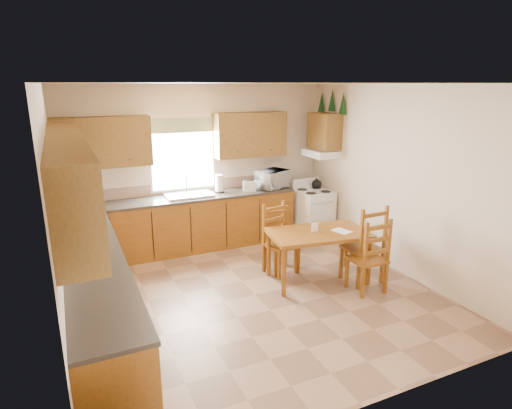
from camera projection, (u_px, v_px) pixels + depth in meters
name	position (u px, v px, depth m)	size (l,w,h in m)	color
floor	(255.00, 295.00, 5.66)	(4.50, 4.50, 0.00)	#977359
ceiling	(255.00, 83.00, 4.93)	(4.50, 4.50, 0.00)	olive
wall_left	(56.00, 220.00, 4.39)	(4.50, 4.50, 0.00)	beige
wall_right	(396.00, 180.00, 6.20)	(4.50, 4.50, 0.00)	beige
wall_back	(200.00, 166.00, 7.26)	(4.50, 4.50, 0.00)	beige
wall_front	(375.00, 263.00, 3.33)	(4.50, 4.50, 0.00)	beige
lower_cab_back	(186.00, 225.00, 7.10)	(3.75, 0.60, 0.88)	brown
lower_cab_left	(97.00, 300.00, 4.63)	(0.60, 3.60, 0.88)	brown
counter_back	(185.00, 198.00, 6.97)	(3.75, 0.63, 0.04)	#3A322D
counter_left	(93.00, 260.00, 4.50)	(0.63, 3.60, 0.04)	#3A322D
backsplash	(180.00, 188.00, 7.20)	(3.75, 0.01, 0.18)	#937261
upper_cab_back_left	(102.00, 142.00, 6.36)	(1.41, 0.33, 0.75)	brown
upper_cab_back_right	(250.00, 135.00, 7.33)	(1.25, 0.33, 0.75)	brown
upper_cab_left	(68.00, 173.00, 4.19)	(0.33, 3.60, 0.75)	brown
upper_cab_stove	(324.00, 131.00, 7.43)	(0.33, 0.62, 0.62)	brown
range_hood	(321.00, 153.00, 7.51)	(0.44, 0.62, 0.12)	silver
window_frame	(183.00, 156.00, 7.06)	(1.13, 0.02, 1.18)	silver
window_pane	(183.00, 156.00, 7.06)	(1.05, 0.01, 1.10)	white
window_valance	(182.00, 125.00, 6.90)	(1.19, 0.01, 0.24)	#435F31
sink_basin	(189.00, 195.00, 6.99)	(0.75, 0.45, 0.04)	silver
pine_decal_a	(343.00, 104.00, 7.07)	(0.22, 0.22, 0.36)	#143E1E
pine_decal_b	(332.00, 100.00, 7.34)	(0.22, 0.22, 0.36)	#143E1E
pine_decal_c	(322.00, 102.00, 7.63)	(0.22, 0.22, 0.36)	#143E1E
stove	(313.00, 215.00, 7.70)	(0.57, 0.59, 0.85)	silver
coffeemaker	(87.00, 197.00, 6.34)	(0.18, 0.21, 0.30)	silver
paper_towel	(219.00, 184.00, 7.22)	(0.13, 0.13, 0.30)	white
toaster	(249.00, 186.00, 7.31)	(0.21, 0.14, 0.17)	silver
microwave	(273.00, 179.00, 7.54)	(0.52, 0.37, 0.31)	silver
dining_table	(318.00, 256.00, 6.00)	(1.35, 0.77, 0.73)	brown
chair_near_left	(368.00, 255.00, 5.67)	(0.43, 0.41, 1.02)	brown
chair_near_right	(363.00, 243.00, 5.93)	(0.47, 0.45, 1.12)	brown
chair_far_left	(281.00, 240.00, 6.21)	(0.43, 0.41, 1.02)	brown
chair_far_right	(281.00, 241.00, 6.27)	(0.40, 0.38, 0.94)	brown
table_paper	(342.00, 231.00, 5.93)	(0.19, 0.25, 0.00)	white
table_card	(315.00, 227.00, 5.90)	(0.09, 0.02, 0.12)	white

